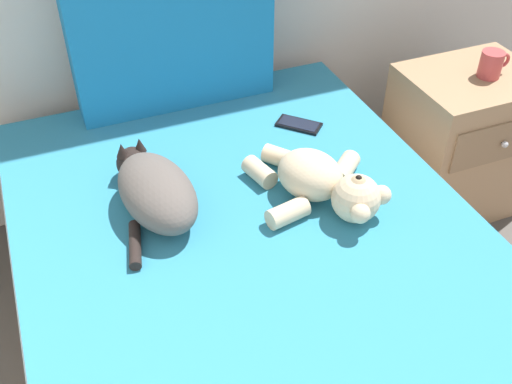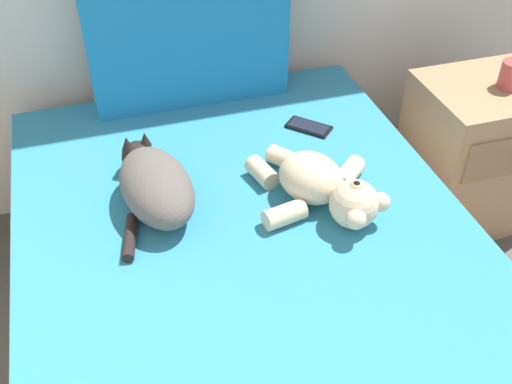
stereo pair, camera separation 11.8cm
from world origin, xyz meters
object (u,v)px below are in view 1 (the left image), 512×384
(cat, at_px, (154,190))
(mug, at_px, (492,64))
(nightstand, at_px, (460,142))
(bed, at_px, (270,326))
(patterned_cushion, at_px, (172,35))
(teddy_bear, at_px, (323,183))
(cell_phone, at_px, (299,125))

(cat, height_order, mug, mug)
(nightstand, bearing_deg, cat, -171.13)
(bed, bearing_deg, nightstand, 26.63)
(cat, bearing_deg, nightstand, 8.87)
(patterned_cushion, bearing_deg, mug, -19.93)
(bed, relative_size, patterned_cushion, 2.87)
(teddy_bear, xyz_separation_m, mug, (0.82, 0.31, 0.06))
(nightstand, bearing_deg, mug, -29.11)
(patterned_cushion, height_order, nightstand, patterned_cushion)
(bed, xyz_separation_m, teddy_bear, (0.23, 0.18, 0.32))
(nightstand, xyz_separation_m, mug, (0.03, -0.02, 0.34))
(cat, height_order, nightstand, cat)
(bed, xyz_separation_m, mug, (1.05, 0.49, 0.38))
(cat, distance_m, cell_phone, 0.61)
(bed, relative_size, nightstand, 3.36)
(teddy_bear, bearing_deg, bed, -142.47)
(bed, distance_m, mug, 1.22)
(bed, bearing_deg, patterned_cushion, 89.49)
(patterned_cushion, xyz_separation_m, cat, (-0.22, -0.55, -0.18))
(cell_phone, relative_size, nightstand, 0.27)
(teddy_bear, relative_size, mug, 3.74)
(patterned_cushion, height_order, teddy_bear, patterned_cushion)
(teddy_bear, height_order, nightstand, teddy_bear)
(bed, bearing_deg, mug, 25.03)
(bed, height_order, teddy_bear, teddy_bear)
(cell_phone, height_order, nightstand, nightstand)
(bed, height_order, cat, cat)
(cat, relative_size, mug, 3.63)
(patterned_cushion, xyz_separation_m, mug, (1.04, -0.38, -0.13))
(patterned_cushion, bearing_deg, cat, -112.12)
(mug, bearing_deg, patterned_cushion, 160.07)
(bed, xyz_separation_m, cat, (-0.22, 0.32, 0.33))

